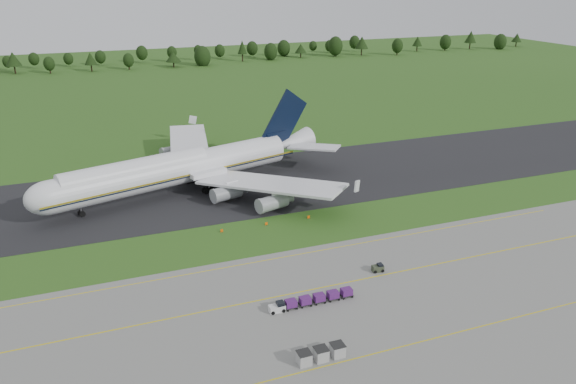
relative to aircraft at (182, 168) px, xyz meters
name	(u,v)px	position (x,y,z in m)	size (l,w,h in m)	color
ground	(264,235)	(10.17, -28.96, -5.84)	(600.00, 600.00, 0.00)	#295218
apron	(341,332)	(10.17, -62.96, -5.81)	(300.00, 52.00, 0.06)	slate
taxiway	(227,187)	(10.17, -0.96, -5.80)	(300.00, 40.00, 0.08)	black
apron_markings	(320,306)	(10.17, -55.94, -5.77)	(300.00, 30.20, 0.01)	#D0BC0C
tree_line	(165,55)	(27.64, 190.89, 0.30)	(527.64, 20.67, 11.93)	black
aircraft	(182,168)	(0.00, 0.00, 0.00)	(72.53, 68.05, 20.44)	white
baggage_train	(310,300)	(8.99, -54.80, -5.02)	(13.77, 1.46, 1.41)	silver
utility_cart	(378,269)	(23.72, -49.48, -5.26)	(2.04, 1.36, 1.07)	#313928
uld_row	(321,354)	(5.08, -67.52, -4.88)	(6.59, 1.79, 1.77)	#9D9D9D
edge_markers	(266,224)	(12.08, -24.72, -5.56)	(19.05, 0.30, 0.60)	#EF5607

